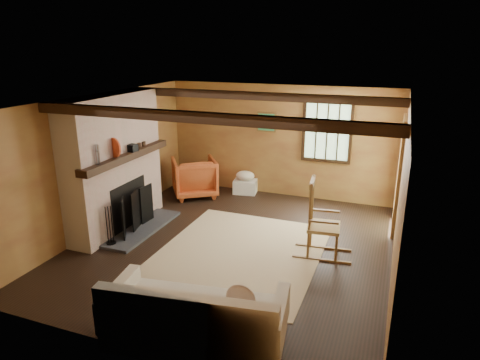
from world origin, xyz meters
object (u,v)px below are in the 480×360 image
at_px(laundry_basket, 245,187).
at_px(rocking_chair, 321,224).
at_px(fireplace, 116,169).
at_px(armchair, 195,177).
at_px(sofa, 195,321).

bearing_deg(laundry_basket, rocking_chair, -47.69).
distance_m(fireplace, rocking_chair, 3.68).
height_order(laundry_basket, armchair, armchair).
relative_size(rocking_chair, sofa, 0.59).
bearing_deg(armchair, laundry_basket, 173.53).
bearing_deg(fireplace, rocking_chair, 3.25).
relative_size(laundry_basket, armchair, 0.54).
bearing_deg(armchair, rocking_chair, 114.72).
bearing_deg(rocking_chair, laundry_basket, 35.78).
relative_size(fireplace, armchair, 2.59).
bearing_deg(fireplace, armchair, 75.07).
distance_m(fireplace, armchair, 2.17).
height_order(rocking_chair, armchair, rocking_chair).
distance_m(sofa, laundry_basket, 5.09).
relative_size(sofa, laundry_basket, 4.20).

